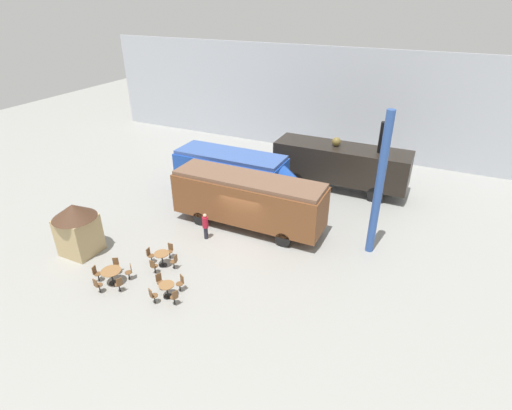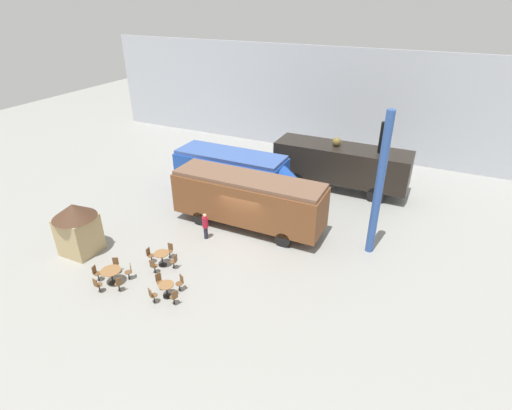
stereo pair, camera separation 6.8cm
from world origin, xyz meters
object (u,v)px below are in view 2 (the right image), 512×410
Objects in this scene: streamlined_locomotive at (239,173)px; cafe_table_near at (166,288)px; ticket_kiosk at (77,226)px; cafe_table_far at (162,256)px; cafe_chair_0 at (180,282)px; steam_locomotive at (341,163)px; visitor_person at (205,225)px; cafe_table_mid at (111,273)px; passenger_coach_wooden at (248,198)px.

streamlined_locomotive reaches higher than cafe_table_near.
cafe_table_near is 0.25× the size of ticket_kiosk.
cafe_table_far is 2.41m from cafe_chair_0.
steam_locomotive is 14.77m from cafe_table_far.
visitor_person is at bearing 36.87° from ticket_kiosk.
visitor_person is (2.03, 5.53, 0.26)m from cafe_table_mid.
streamlined_locomotive reaches higher than visitor_person.
ticket_kiosk is at bearing -116.30° from streamlined_locomotive.
passenger_coach_wooden is at bearing 67.53° from cafe_table_far.
cafe_chair_0 is at bearing -3.03° from ticket_kiosk.
cafe_chair_0 is (0.32, 0.67, -0.03)m from cafe_table_near.
cafe_table_near is 3.11m from cafe_table_mid.
ticket_kiosk reaches higher than cafe_table_far.
cafe_table_far is at bearing 10.40° from ticket_kiosk.
cafe_table_far is 3.35m from visitor_person.
passenger_coach_wooden is at bearing 55.21° from visitor_person.
cafe_chair_0 is (-0.26, -6.86, -1.42)m from passenger_coach_wooden.
visitor_person is (-5.25, -10.19, -1.07)m from steam_locomotive.
streamlined_locomotive is 5.67× the size of visitor_person.
cafe_chair_0 is at bearing -31.31° from cafe_table_far.
passenger_coach_wooden reaches higher than cafe_chair_0.
steam_locomotive is 12.02× the size of cafe_table_far.
cafe_table_near is 0.45× the size of visitor_person.
ticket_kiosk is at bearing 158.41° from cafe_table_mid.
cafe_table_far is (-2.32, -5.61, -1.35)m from passenger_coach_wooden.
cafe_table_mid is at bearing -21.59° from ticket_kiosk.
steam_locomotive reaches higher than visitor_person.
steam_locomotive is 16.00m from cafe_table_near.
visitor_person is (-1.63, -2.35, -1.03)m from passenger_coach_wooden.
cafe_table_far is at bearing 132.12° from cafe_table_near.
passenger_coach_wooden is 9.67m from ticket_kiosk.
steam_locomotive is 12.89× the size of cafe_table_near.
steam_locomotive is at bearing 74.72° from cafe_table_near.
passenger_coach_wooden is 7.01m from cafe_chair_0.
cafe_chair_0 is 4.73m from visitor_person.
visitor_person is at bearing -117.26° from steam_locomotive.
passenger_coach_wooden is 12.51× the size of cafe_table_near.
cafe_table_mid is at bearing -114.93° from passenger_coach_wooden.
ticket_kiosk is (-4.82, -9.76, -0.20)m from streamlined_locomotive.
cafe_chair_0 is at bearing -73.09° from visitor_person.
cafe_table_mid is 1.24× the size of cafe_table_far.
steam_locomotive is 1.02× the size of streamlined_locomotive.
passenger_coach_wooden is at bearing -54.40° from streamlined_locomotive.
steam_locomotive is 17.94m from ticket_kiosk.
visitor_person is at bearing 69.83° from cafe_table_mid.
steam_locomotive is 11.51m from visitor_person.
ticket_kiosk is (-3.50, 1.38, 1.03)m from cafe_table_mid.
steam_locomotive reaches higher than cafe_chair_0.
ticket_kiosk is (-7.16, -6.50, -0.26)m from passenger_coach_wooden.
cafe_table_far is at bearing -101.94° from visitor_person.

